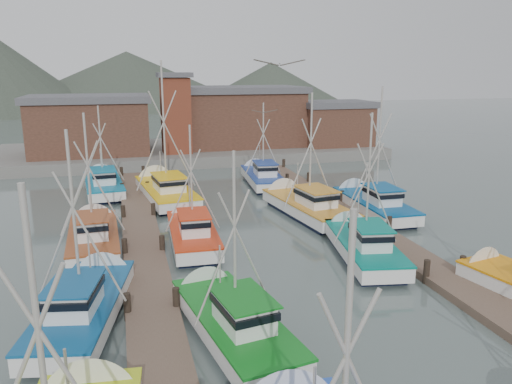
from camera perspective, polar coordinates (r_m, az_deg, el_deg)
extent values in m
plane|color=#4C5C59|center=(24.97, 4.46, -10.02)|extent=(260.00, 260.00, 0.00)
cube|color=brown|center=(27.33, -12.56, -7.70)|extent=(2.20, 46.00, 0.40)
cylinder|color=black|center=(21.72, -14.46, -12.96)|extent=(0.30, 0.30, 1.50)
cylinder|color=black|center=(28.17, -14.74, -6.63)|extent=(0.30, 0.30, 1.50)
cylinder|color=black|center=(34.83, -14.91, -2.68)|extent=(0.30, 0.30, 1.50)
cylinder|color=black|center=(41.60, -15.02, -0.01)|extent=(0.30, 0.30, 1.50)
cylinder|color=black|center=(48.44, -15.10, 1.90)|extent=(0.30, 0.30, 1.50)
cylinder|color=black|center=(21.80, -9.08, -12.57)|extent=(0.30, 0.30, 1.50)
cylinder|color=black|center=(28.23, -10.66, -6.36)|extent=(0.30, 0.30, 1.50)
cylinder|color=black|center=(34.87, -11.62, -2.47)|extent=(0.30, 0.30, 1.50)
cylinder|color=black|center=(41.64, -12.27, 0.16)|extent=(0.30, 0.30, 1.50)
cylinder|color=black|center=(48.47, -12.74, 2.05)|extent=(0.30, 0.30, 1.50)
cube|color=brown|center=(31.07, 14.26, -5.14)|extent=(2.20, 46.00, 0.40)
cylinder|color=black|center=(25.74, 18.88, -8.93)|extent=(0.30, 0.30, 1.50)
cylinder|color=black|center=(31.37, 11.80, -4.34)|extent=(0.30, 0.30, 1.50)
cylinder|color=black|center=(37.46, 7.00, -1.15)|extent=(0.30, 0.30, 1.50)
cylinder|color=black|center=(43.83, 3.57, 1.13)|extent=(0.30, 0.30, 1.50)
cylinder|color=black|center=(50.36, 1.02, 2.83)|extent=(0.30, 0.30, 1.50)
cylinder|color=black|center=(26.86, 22.46, -8.28)|extent=(0.30, 0.30, 1.50)
cylinder|color=black|center=(32.30, 14.97, -3.99)|extent=(0.30, 0.30, 1.50)
cylinder|color=black|center=(38.24, 9.78, -0.94)|extent=(0.30, 0.30, 1.50)
cylinder|color=black|center=(44.50, 6.01, 1.28)|extent=(0.30, 0.30, 1.50)
cylinder|color=black|center=(50.95, 3.19, 2.94)|extent=(0.30, 0.30, 1.50)
cube|color=gray|center=(59.74, -7.50, 4.61)|extent=(44.00, 16.00, 1.20)
cube|color=brown|center=(56.89, -18.44, 6.97)|extent=(12.00, 8.00, 5.50)
cube|color=#5B5B60|center=(56.64, -18.68, 10.08)|extent=(12.72, 8.48, 0.70)
cube|color=brown|center=(60.35, -1.90, 8.36)|extent=(14.00, 9.00, 6.20)
cube|color=#5B5B60|center=(60.12, -1.93, 11.63)|extent=(14.84, 9.54, 0.70)
cube|color=brown|center=(61.12, 8.95, 7.47)|extent=(8.00, 6.00, 4.50)
cube|color=#5B5B60|center=(60.89, 9.04, 9.90)|extent=(8.48, 6.36, 0.70)
cube|color=brown|center=(54.99, -9.16, 8.59)|extent=(3.00, 3.00, 8.00)
cube|color=#5B5B60|center=(54.78, -9.33, 13.02)|extent=(3.60, 3.60, 0.50)
cone|color=#485244|center=(151.83, -14.28, 9.64)|extent=(140.00, 140.00, 30.00)
cone|color=#485244|center=(148.14, 1.69, 9.96)|extent=(90.00, 90.00, 24.00)
cylinder|color=#B9B2A9|center=(10.11, 10.18, -20.41)|extent=(0.14, 0.14, 6.67)
cylinder|color=#B9B2A9|center=(11.27, -23.38, -16.61)|extent=(0.15, 0.15, 6.98)
cube|color=black|center=(19.88, -2.52, -16.48)|extent=(3.34, 7.14, 0.70)
cube|color=white|center=(19.56, -2.54, -14.84)|extent=(3.80, 8.12, 0.80)
cube|color=#10791D|center=(19.38, -2.55, -13.85)|extent=(3.89, 8.21, 0.10)
cone|color=white|center=(22.92, -6.29, -10.83)|extent=(2.59, 1.49, 2.44)
cube|color=white|center=(18.35, -1.43, -13.53)|extent=(1.94, 2.57, 1.10)
cube|color=black|center=(18.25, -1.44, -12.88)|extent=(2.08, 2.82, 0.28)
cube|color=#10791D|center=(18.09, -1.44, -11.87)|extent=(2.21, 2.99, 0.07)
cylinder|color=#B9B2A9|center=(18.00, -2.47, -5.16)|extent=(0.13, 0.13, 6.26)
cylinder|color=#B9B2A9|center=(18.08, -3.92, -7.57)|extent=(2.22, 0.45, 4.90)
cylinder|color=#B9B2A9|center=(18.43, -1.00, -7.11)|extent=(2.22, 0.45, 4.90)
cylinder|color=#B9B2A9|center=(20.05, -4.12, -9.04)|extent=(0.07, 0.07, 2.18)
cube|color=black|center=(28.04, 12.17, -7.44)|extent=(3.45, 7.22, 0.70)
cube|color=white|center=(27.82, 12.24, -6.19)|extent=(3.92, 8.20, 0.80)
cube|color=#027A6A|center=(27.69, 12.28, -5.46)|extent=(4.01, 8.29, 0.10)
cone|color=white|center=(31.44, 10.15, -4.03)|extent=(2.62, 1.52, 2.46)
cube|color=white|center=(26.66, 12.93, -4.96)|extent=(1.98, 2.61, 1.10)
cube|color=black|center=(26.59, 12.96, -4.49)|extent=(2.13, 2.86, 0.28)
cube|color=#027A6A|center=(26.48, 13.00, -3.75)|extent=(2.26, 3.03, 0.07)
cylinder|color=#B9B2A9|center=(26.62, 12.76, 1.46)|extent=(0.13, 0.13, 6.86)
cylinder|color=#B9B2A9|center=(26.66, 11.63, -0.24)|extent=(2.42, 0.52, 5.36)
cylinder|color=#B9B2A9|center=(26.96, 13.69, -0.20)|extent=(2.42, 0.52, 5.36)
cylinder|color=#B9B2A9|center=(28.62, 11.58, -2.22)|extent=(0.07, 0.07, 2.20)
cube|color=black|center=(22.09, -18.98, -13.99)|extent=(3.67, 7.40, 0.70)
cube|color=white|center=(21.80, -19.12, -12.47)|extent=(4.17, 8.41, 0.80)
cube|color=#0D4F86|center=(21.64, -19.20, -11.57)|extent=(4.26, 8.51, 0.10)
cone|color=white|center=(25.42, -16.73, -8.81)|extent=(2.68, 1.58, 2.51)
cube|color=white|center=(20.57, -20.04, -11.26)|extent=(2.07, 2.69, 1.10)
cube|color=black|center=(20.48, -20.09, -10.68)|extent=(2.22, 2.95, 0.28)
cube|color=#0D4F86|center=(20.33, -20.17, -9.75)|extent=(2.36, 3.13, 0.07)
cylinder|color=#B9B2A9|center=(20.30, -20.08, -2.92)|extent=(0.14, 0.14, 6.85)
cylinder|color=#B9B2A9|center=(20.70, -21.38, -5.05)|extent=(2.42, 0.58, 5.36)
cylinder|color=#B9B2A9|center=(20.39, -18.40, -5.08)|extent=(2.42, 0.58, 5.36)
cylinder|color=#B9B2A9|center=(22.46, -18.48, -7.18)|extent=(0.08, 0.08, 2.42)
cone|color=white|center=(27.28, 23.65, -7.83)|extent=(2.60, 1.56, 2.43)
cube|color=black|center=(29.68, -7.20, -6.02)|extent=(2.44, 6.78, 0.70)
cube|color=white|center=(29.47, -7.24, -4.83)|extent=(2.77, 7.71, 0.80)
cube|color=red|center=(29.35, -7.26, -4.13)|extent=(2.85, 7.79, 0.10)
cone|color=white|center=(33.13, -7.92, -3.01)|extent=(2.42, 1.19, 2.38)
cube|color=white|center=(28.31, -7.11, -3.59)|extent=(1.62, 2.34, 1.10)
cube|color=black|center=(28.24, -7.12, -3.15)|extent=(1.73, 2.58, 0.28)
cube|color=red|center=(28.14, -7.14, -2.45)|extent=(1.84, 2.73, 0.07)
cylinder|color=#B9B2A9|center=(28.41, -7.42, 1.59)|extent=(0.11, 0.11, 6.01)
cylinder|color=#B9B2A9|center=(28.53, -8.35, 0.15)|extent=(2.15, 0.16, 4.70)
cylinder|color=#B9B2A9|center=(28.62, -6.40, 0.26)|extent=(2.15, 0.16, 4.70)
cylinder|color=#B9B2A9|center=(30.31, -7.60, -1.15)|extent=(0.06, 0.06, 2.13)
cube|color=black|center=(35.37, 5.93, -2.70)|extent=(3.66, 8.24, 0.70)
cube|color=white|center=(35.19, 5.96, -1.69)|extent=(4.16, 9.37, 0.80)
cube|color=orange|center=(35.09, 5.97, -1.09)|extent=(4.26, 9.47, 0.10)
cone|color=white|center=(39.11, 2.76, -0.27)|extent=(2.95, 1.48, 2.83)
cube|color=white|center=(34.03, 6.88, -0.60)|extent=(2.18, 2.94, 1.10)
cube|color=black|center=(33.98, 6.89, -0.22)|extent=(2.33, 3.22, 0.28)
cube|color=orange|center=(33.89, 6.90, 0.37)|extent=(2.48, 3.42, 0.07)
cylinder|color=#B9B2A9|center=(34.16, 6.28, 4.95)|extent=(0.14, 0.14, 7.49)
cylinder|color=#B9B2A9|center=(34.03, 5.38, 3.44)|extent=(2.66, 0.46, 5.85)
cylinder|color=#B9B2A9|center=(34.59, 7.08, 3.56)|extent=(2.66, 0.46, 5.85)
cylinder|color=#B9B2A9|center=(36.19, 4.78, 1.39)|extent=(0.08, 0.08, 2.53)
cube|color=black|center=(30.39, -17.97, -6.14)|extent=(2.57, 7.19, 0.70)
cube|color=white|center=(30.18, -18.06, -4.98)|extent=(2.92, 8.18, 0.80)
cube|color=#96451E|center=(30.06, -18.12, -4.29)|extent=(3.01, 8.26, 0.10)
cone|color=white|center=(34.08, -18.01, -3.09)|extent=(2.56, 1.19, 2.52)
cube|color=white|center=(28.97, -18.21, -3.80)|extent=(1.72, 2.48, 1.10)
cube|color=black|center=(28.90, -18.25, -3.36)|extent=(1.83, 2.73, 0.28)
cube|color=#96451E|center=(28.80, -18.30, -2.68)|extent=(1.94, 2.90, 0.07)
cylinder|color=#B9B2A9|center=(29.07, -18.62, 1.97)|extent=(0.13, 0.13, 6.72)
cylinder|color=#B9B2A9|center=(29.25, -19.58, 0.37)|extent=(2.41, 0.18, 5.26)
cylinder|color=#B9B2A9|center=(29.22, -17.41, 0.53)|extent=(2.41, 0.18, 5.26)
cylinder|color=#B9B2A9|center=(31.12, -18.27, -1.35)|extent=(0.07, 0.07, 2.43)
cube|color=black|center=(36.63, 13.33, -2.43)|extent=(2.65, 7.49, 0.70)
cube|color=white|center=(36.45, 13.39, -1.45)|extent=(3.01, 8.51, 0.80)
cube|color=#034D89|center=(36.36, 13.42, -0.87)|extent=(3.09, 8.60, 0.10)
cone|color=white|center=(40.17, 10.68, -0.12)|extent=(2.70, 1.17, 2.67)
cube|color=white|center=(35.35, 14.21, -0.38)|extent=(1.79, 2.58, 1.10)
cube|color=black|center=(35.30, 14.23, -0.02)|extent=(1.91, 2.83, 0.28)
cube|color=#034D89|center=(35.21, 14.26, 0.55)|extent=(2.03, 3.01, 0.07)
cylinder|color=#B9B2A9|center=(35.43, 13.90, 5.26)|extent=(0.13, 0.13, 7.87)
cylinder|color=#B9B2A9|center=(35.32, 13.00, 3.77)|extent=(2.81, 0.17, 6.15)
cylinder|color=#B9B2A9|center=(35.84, 14.62, 3.81)|extent=(2.81, 0.17, 6.15)
cylinder|color=#B9B2A9|center=(37.40, 12.48, 1.51)|extent=(0.07, 0.07, 2.47)
cube|color=black|center=(40.10, -10.19, -0.86)|extent=(3.85, 8.84, 0.70)
cube|color=white|center=(39.94, -10.23, 0.04)|extent=(4.37, 10.05, 0.80)
cube|color=yellow|center=(39.85, -10.25, 0.57)|extent=(4.48, 10.16, 0.10)
cone|color=white|center=(44.62, -11.57, 1.24)|extent=(3.16, 1.47, 3.04)
cube|color=white|center=(38.61, -9.91, 1.03)|extent=(2.32, 3.14, 1.10)
cube|color=black|center=(38.56, -9.93, 1.36)|extent=(2.48, 3.45, 0.28)
cube|color=yellow|center=(38.49, -9.95, 1.89)|extent=(2.63, 3.66, 0.07)
cylinder|color=#B9B2A9|center=(38.85, -10.50, 7.47)|extent=(0.15, 0.15, 9.63)
cylinder|color=#B9B2A9|center=(38.87, -11.32, 5.75)|extent=(3.41, 0.53, 7.52)
cylinder|color=#B9B2A9|center=(39.12, -9.53, 5.88)|extent=(3.41, 0.53, 7.52)
cylinder|color=#B9B2A9|center=(41.28, -10.85, 2.74)|extent=(0.09, 0.09, 2.71)
cube|color=black|center=(44.57, 0.78, 0.85)|extent=(2.90, 7.30, 0.70)
cube|color=white|center=(44.43, 0.78, 1.67)|extent=(3.29, 8.30, 0.80)
cube|color=#203F91|center=(44.35, 0.78, 2.15)|extent=(3.38, 8.39, 0.10)
cone|color=white|center=(48.36, -0.16, 2.49)|extent=(2.62, 1.30, 2.53)
cube|color=white|center=(43.30, 1.04, 2.63)|extent=(1.83, 2.56, 1.10)
cube|color=black|center=(43.26, 1.04, 2.93)|extent=(1.95, 2.81, 0.28)
cube|color=#203F91|center=(43.19, 1.04, 3.39)|extent=(2.07, 2.98, 0.07)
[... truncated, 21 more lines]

